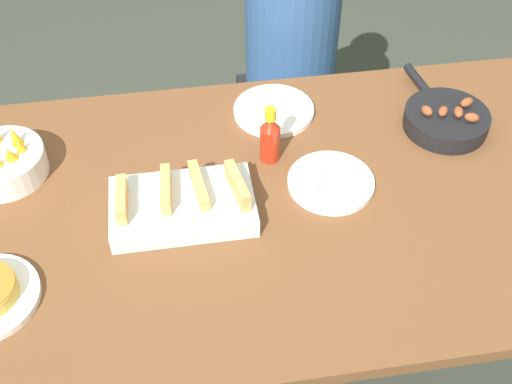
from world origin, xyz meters
TOP-DOWN VIEW (x-y plane):
  - ground_plane at (0.00, 0.00)m, footprint 14.00×14.00m
  - dining_table at (0.00, 0.00)m, footprint 1.88×0.94m
  - melon_tray at (-0.17, -0.01)m, footprint 0.33×0.20m
  - skillet at (0.54, 0.19)m, footprint 0.22×0.35m
  - empty_plate_near_front at (0.10, 0.32)m, footprint 0.22×0.22m
  - empty_plate_far_left at (0.19, 0.03)m, footprint 0.21×0.21m
  - fruit_bowl_mango at (-0.60, 0.19)m, footprint 0.21×0.21m
  - hot_sauce_bottle at (0.06, 0.14)m, footprint 0.05×0.05m
  - person_figure at (0.23, 0.74)m, footprint 0.33×0.33m

SIDE VIEW (x-z plane):
  - ground_plane at x=0.00m, z-range 0.00..0.00m
  - person_figure at x=0.23m, z-range -0.10..1.13m
  - dining_table at x=0.00m, z-range 0.30..1.07m
  - empty_plate_far_left at x=0.19m, z-range 0.77..0.79m
  - empty_plate_near_front at x=0.10m, z-range 0.77..0.79m
  - skillet at x=0.54m, z-range 0.76..0.84m
  - melon_tray at x=-0.17m, z-range 0.75..0.85m
  - fruit_bowl_mango at x=-0.60m, z-range 0.75..0.87m
  - hot_sauce_bottle at x=0.06m, z-range 0.76..0.92m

